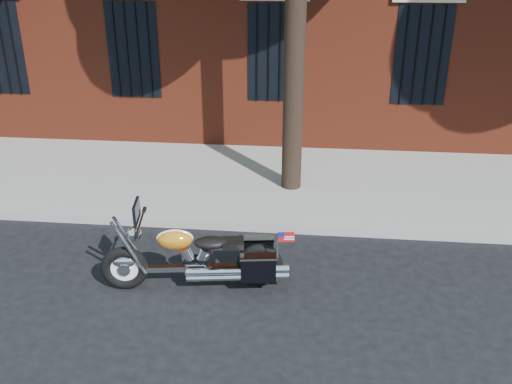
# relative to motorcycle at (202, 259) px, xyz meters

# --- Properties ---
(ground) EXTENTS (120.00, 120.00, 0.00)m
(ground) POSITION_rel_motorcycle_xyz_m (0.55, 0.36, -0.44)
(ground) COLOR black
(ground) RESTS_ON ground
(curb) EXTENTS (40.00, 0.16, 0.15)m
(curb) POSITION_rel_motorcycle_xyz_m (0.55, 1.74, -0.36)
(curb) COLOR gray
(curb) RESTS_ON ground
(sidewalk) EXTENTS (40.00, 3.60, 0.15)m
(sidewalk) POSITION_rel_motorcycle_xyz_m (0.55, 3.62, -0.36)
(sidewalk) COLOR gray
(sidewalk) RESTS_ON ground
(motorcycle) EXTENTS (2.60, 0.95, 1.30)m
(motorcycle) POSITION_rel_motorcycle_xyz_m (0.00, 0.00, 0.00)
(motorcycle) COLOR black
(motorcycle) RESTS_ON ground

